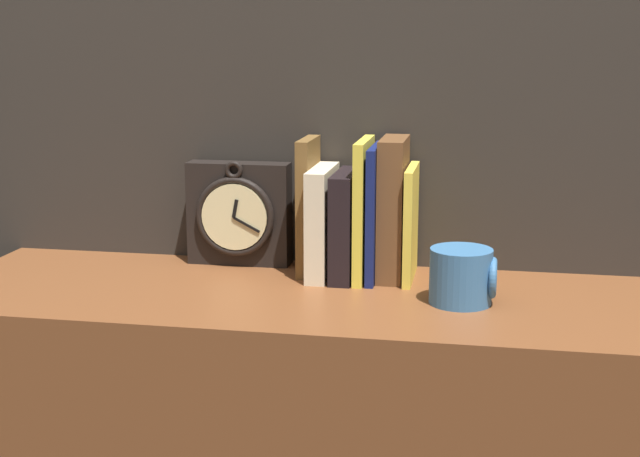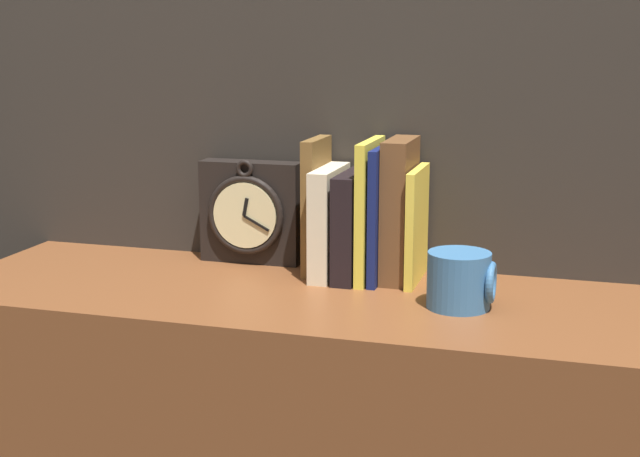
% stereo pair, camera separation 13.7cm
% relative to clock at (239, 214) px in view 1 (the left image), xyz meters
% --- Properties ---
extents(wall_back, '(6.00, 0.05, 2.60)m').
position_rel_clock_xyz_m(wall_back, '(0.17, 0.06, 0.27)').
color(wall_back, '#2D2823').
rests_on(wall_back, ground_plane).
extents(clock, '(0.18, 0.06, 0.19)m').
position_rel_clock_xyz_m(clock, '(0.00, 0.00, 0.00)').
color(clock, black).
rests_on(clock, bookshelf).
extents(book_slot0_brown, '(0.02, 0.11, 0.23)m').
position_rel_clock_xyz_m(book_slot0_brown, '(0.13, -0.03, 0.02)').
color(book_slot0_brown, brown).
rests_on(book_slot0_brown, bookshelf).
extents(book_slot1_cream, '(0.03, 0.15, 0.18)m').
position_rel_clock_xyz_m(book_slot1_cream, '(0.16, -0.04, 0.00)').
color(book_slot1_cream, beige).
rests_on(book_slot1_cream, bookshelf).
extents(book_slot2_black, '(0.04, 0.15, 0.18)m').
position_rel_clock_xyz_m(book_slot2_black, '(0.20, -0.05, -0.00)').
color(book_slot2_black, black).
rests_on(book_slot2_black, bookshelf).
extents(book_slot3_yellow, '(0.02, 0.15, 0.23)m').
position_rel_clock_xyz_m(book_slot3_yellow, '(0.23, -0.05, 0.02)').
color(book_slot3_yellow, yellow).
rests_on(book_slot3_yellow, bookshelf).
extents(book_slot4_navy, '(0.01, 0.14, 0.22)m').
position_rel_clock_xyz_m(book_slot4_navy, '(0.25, -0.04, 0.02)').
color(book_slot4_navy, navy).
rests_on(book_slot4_navy, bookshelf).
extents(book_slot5_brown, '(0.04, 0.13, 0.23)m').
position_rel_clock_xyz_m(book_slot5_brown, '(0.27, -0.03, 0.03)').
color(book_slot5_brown, brown).
rests_on(book_slot5_brown, bookshelf).
extents(book_slot6_yellow, '(0.01, 0.14, 0.19)m').
position_rel_clock_xyz_m(book_slot6_yellow, '(0.30, -0.04, 0.00)').
color(book_slot6_yellow, yellow).
rests_on(book_slot6_yellow, bookshelf).
extents(mug, '(0.10, 0.09, 0.08)m').
position_rel_clock_xyz_m(mug, '(0.39, -0.17, -0.05)').
color(mug, teal).
rests_on(mug, bookshelf).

